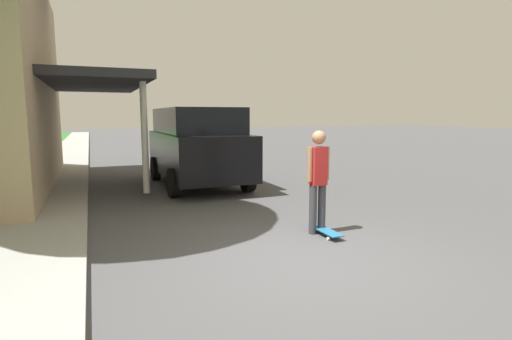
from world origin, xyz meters
The scene contains 6 objects.
ground_plane centered at (0.00, 0.00, 0.00)m, with size 120.00×120.00×0.00m, color #49494C.
sidewalk centered at (-3.60, 6.00, 0.05)m, with size 1.80×80.00×0.10m.
suv_parked centered at (0.21, 6.46, 1.17)m, with size 2.17×4.66×2.18m.
car_down_street centered at (1.85, 15.31, 0.60)m, with size 1.90×4.09×1.27m.
skateboarder centered at (0.89, 1.06, 0.97)m, with size 0.41×0.23×1.73m.
skateboard centered at (0.94, 0.89, 0.08)m, with size 0.23×0.79×0.10m.
Camera 1 is at (-2.57, -4.59, 1.97)m, focal length 28.00 mm.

